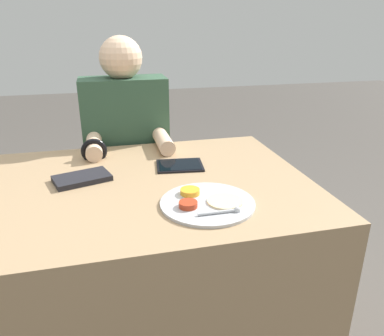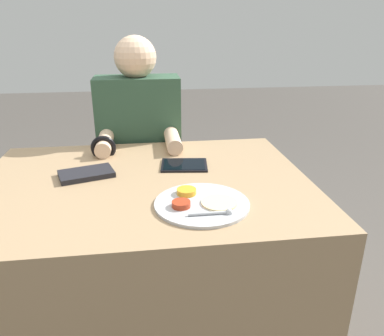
# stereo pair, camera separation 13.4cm
# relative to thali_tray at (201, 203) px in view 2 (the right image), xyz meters

# --- Properties ---
(ground_plane) EXTENTS (12.00, 12.00, 0.00)m
(ground_plane) POSITION_rel_thali_tray_xyz_m (-0.18, 0.22, -0.71)
(ground_plane) COLOR #4C4742
(dining_table) EXTENTS (1.23, 0.92, 0.70)m
(dining_table) POSITION_rel_thali_tray_xyz_m (-0.18, 0.22, -0.36)
(dining_table) COLOR #9E7F5B
(dining_table) RESTS_ON ground_plane
(thali_tray) EXTENTS (0.31, 0.31, 0.03)m
(thali_tray) POSITION_rel_thali_tray_xyz_m (0.00, 0.00, 0.00)
(thali_tray) COLOR #B7BABF
(thali_tray) RESTS_ON dining_table
(red_notebook) EXTENTS (0.23, 0.17, 0.02)m
(red_notebook) POSITION_rel_thali_tray_xyz_m (-0.40, 0.30, 0.00)
(red_notebook) COLOR silver
(red_notebook) RESTS_ON dining_table
(tablet_device) EXTENTS (0.20, 0.17, 0.01)m
(tablet_device) POSITION_rel_thali_tray_xyz_m (-0.01, 0.35, -0.00)
(tablet_device) COLOR black
(tablet_device) RESTS_ON dining_table
(person_diner) EXTENTS (0.42, 0.44, 1.19)m
(person_diner) POSITION_rel_thali_tray_xyz_m (-0.20, 0.80, -0.15)
(person_diner) COLOR black
(person_diner) RESTS_ON ground_plane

